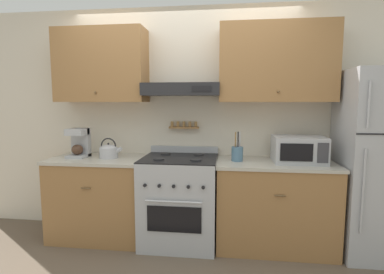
{
  "coord_description": "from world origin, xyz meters",
  "views": [
    {
      "loc": [
        0.51,
        -2.74,
        1.5
      ],
      "look_at": [
        0.14,
        0.27,
        1.14
      ],
      "focal_mm": 28.0,
      "sensor_mm": 36.0,
      "label": 1
    }
  ],
  "objects_px": {
    "microwave": "(298,149)",
    "coffee_maker": "(79,143)",
    "tea_kettle": "(109,151)",
    "stove_range": "(180,200)",
    "utensil_crock": "(237,153)",
    "refrigerator": "(377,164)"
  },
  "relations": [
    {
      "from": "refrigerator",
      "to": "coffee_maker",
      "type": "bearing_deg",
      "value": 179.01
    },
    {
      "from": "microwave",
      "to": "stove_range",
      "type": "bearing_deg",
      "value": -177.89
    },
    {
      "from": "stove_range",
      "to": "coffee_maker",
      "type": "relative_size",
      "value": 3.14
    },
    {
      "from": "coffee_maker",
      "to": "microwave",
      "type": "height_order",
      "value": "coffee_maker"
    },
    {
      "from": "stove_range",
      "to": "microwave",
      "type": "height_order",
      "value": "microwave"
    },
    {
      "from": "stove_range",
      "to": "utensil_crock",
      "type": "height_order",
      "value": "utensil_crock"
    },
    {
      "from": "refrigerator",
      "to": "microwave",
      "type": "xyz_separation_m",
      "value": [
        -0.73,
        0.04,
        0.12
      ]
    },
    {
      "from": "microwave",
      "to": "coffee_maker",
      "type": "bearing_deg",
      "value": 179.73
    },
    {
      "from": "refrigerator",
      "to": "utensil_crock",
      "type": "distance_m",
      "value": 1.34
    },
    {
      "from": "tea_kettle",
      "to": "stove_range",
      "type": "bearing_deg",
      "value": -1.95
    },
    {
      "from": "stove_range",
      "to": "tea_kettle",
      "type": "height_order",
      "value": "tea_kettle"
    },
    {
      "from": "coffee_maker",
      "to": "utensil_crock",
      "type": "distance_m",
      "value": 1.74
    },
    {
      "from": "utensil_crock",
      "to": "refrigerator",
      "type": "bearing_deg",
      "value": -1.03
    },
    {
      "from": "stove_range",
      "to": "coffee_maker",
      "type": "height_order",
      "value": "coffee_maker"
    },
    {
      "from": "coffee_maker",
      "to": "stove_range",
      "type": "bearing_deg",
      "value": -2.79
    },
    {
      "from": "coffee_maker",
      "to": "utensil_crock",
      "type": "height_order",
      "value": "coffee_maker"
    },
    {
      "from": "stove_range",
      "to": "utensil_crock",
      "type": "relative_size",
      "value": 3.29
    },
    {
      "from": "refrigerator",
      "to": "utensil_crock",
      "type": "relative_size",
      "value": 5.97
    },
    {
      "from": "stove_range",
      "to": "tea_kettle",
      "type": "bearing_deg",
      "value": 178.05
    },
    {
      "from": "stove_range",
      "to": "utensil_crock",
      "type": "bearing_deg",
      "value": 2.56
    },
    {
      "from": "refrigerator",
      "to": "coffee_maker",
      "type": "distance_m",
      "value": 3.08
    },
    {
      "from": "stove_range",
      "to": "microwave",
      "type": "bearing_deg",
      "value": 2.11
    }
  ]
}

